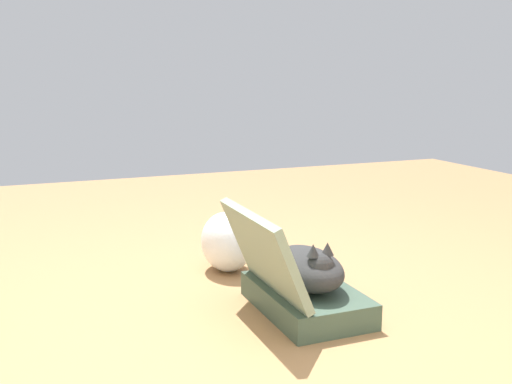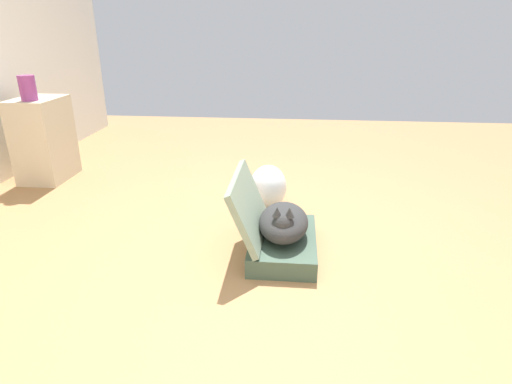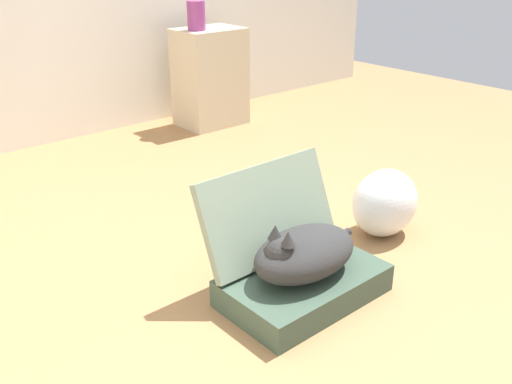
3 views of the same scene
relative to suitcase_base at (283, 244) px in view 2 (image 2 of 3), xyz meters
name	(u,v)px [view 2 (image 2 of 3)]	position (x,y,z in m)	size (l,w,h in m)	color
ground_plane	(247,259)	(-0.10, 0.20, -0.06)	(7.68, 7.68, 0.00)	#9E7247
suitcase_base	(283,244)	(0.00, 0.00, 0.00)	(0.61, 0.38, 0.11)	#384C3D
suitcase_lid	(248,205)	(0.00, 0.21, 0.24)	(0.61, 0.38, 0.04)	gray
cat	(283,222)	(-0.01, 0.00, 0.15)	(0.52, 0.28, 0.23)	#2D2D2D
plastic_bag_white	(268,187)	(0.65, 0.13, 0.10)	(0.34, 0.27, 0.31)	silver
side_table	(44,140)	(1.09, 2.05, 0.29)	(0.46, 0.34, 0.69)	beige
vase_tall	(28,88)	(0.98, 2.03, 0.73)	(0.12, 0.12, 0.19)	#8C387A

